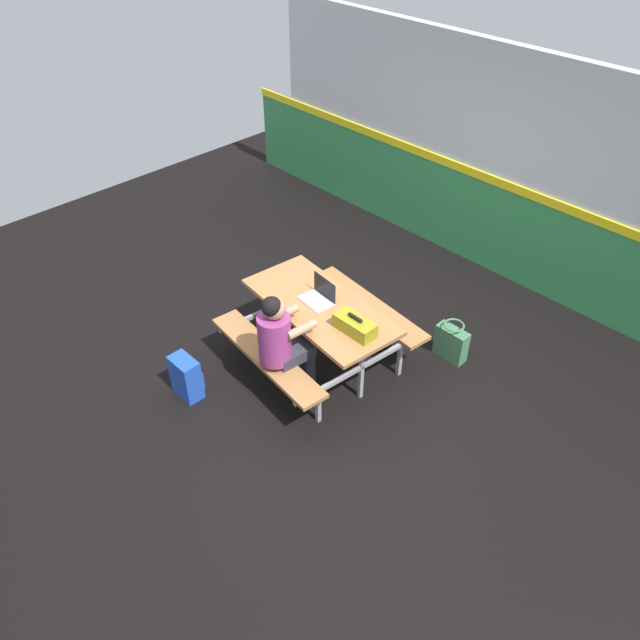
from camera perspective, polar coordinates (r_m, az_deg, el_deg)
ground_plane at (r=6.51m, az=0.11°, el=-3.91°), size 10.00×10.00×0.02m
accent_backdrop at (r=7.64m, az=15.34°, el=13.06°), size 8.00×0.14×2.60m
picnic_table_main at (r=6.14m, az=0.00°, el=0.15°), size 1.69×1.71×0.74m
student_nearer at (r=5.70m, az=-3.46°, el=-1.71°), size 0.39×0.54×1.21m
laptop_silver at (r=6.06m, az=-0.09°, el=2.17°), size 0.34×0.25×0.22m
toolbox_grey at (r=5.68m, az=3.17°, el=-0.51°), size 0.40×0.18×0.18m
backpack_dark at (r=6.16m, az=-11.95°, el=-5.08°), size 0.30×0.22×0.44m
tote_bag_bright at (r=6.58m, az=11.76°, el=-2.00°), size 0.34×0.21×0.43m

